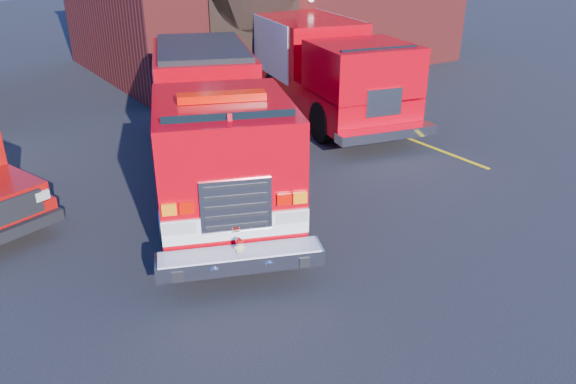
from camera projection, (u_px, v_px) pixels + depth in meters
ground at (254, 231)px, 11.02m from camera, size 100.00×100.00×0.00m
parking_stripe_near at (443, 152)px, 15.07m from camera, size 0.12×3.00×0.01m
parking_stripe_mid at (369, 123)px, 17.33m from camera, size 0.12×3.00×0.01m
parking_stripe_far at (311, 102)px, 19.60m from camera, size 0.12×3.00×0.01m
fire_engine at (212, 121)px, 12.70m from camera, size 5.74×9.42×2.82m
secondary_truck at (318, 63)px, 18.06m from camera, size 4.57×9.15×2.85m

